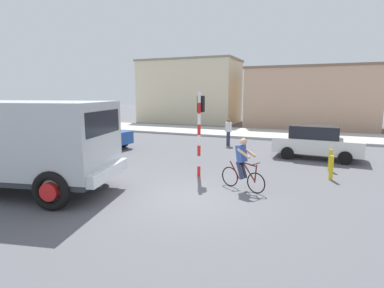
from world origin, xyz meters
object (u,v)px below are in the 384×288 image
Objects in this scene: cyclist at (243,164)px; pedestrian_near_kerb at (228,132)px; bollard_far at (330,160)px; truck_foreground at (28,141)px; car_red_near at (316,142)px; traffic_light_pole at (200,122)px; car_white_mid at (97,134)px; bollard_near at (331,168)px.

cyclist reaches higher than pedestrian_near_kerb.
truck_foreground is at bearing -143.19° from bollard_far.
truck_foreground is 1.42× the size of car_red_near.
car_red_near is at bearing 51.54° from traffic_light_pole.
car_red_near and car_white_mid have the same top height.
truck_foreground is 8.11m from car_white_mid.
car_red_near is at bearing -20.02° from pedestrian_near_kerb.
car_red_near is 2.53× the size of pedestrian_near_kerb.
traffic_light_pole is 0.78× the size of car_red_near.
bollard_far is at bearing 90.00° from bollard_near.
bollard_near is (8.91, 5.27, -1.22)m from truck_foreground.
car_red_near is at bearing 70.58° from cyclist.
cyclist is 0.42× the size of car_red_near.
truck_foreground is 11.19m from bollard_far.
truck_foreground is 6.47× the size of bollard_far.
car_white_mid is at bearing 177.21° from bollard_far.
truck_foreground reaches higher than car_red_near.
traffic_light_pole is 6.66m from car_red_near.
bollard_near is at bearing -90.00° from bollard_far.
traffic_light_pole reaches higher than car_white_mid.
truck_foreground is 6.85m from cyclist.
bollard_near is (4.64, 1.37, -1.62)m from traffic_light_pole.
bollard_near is at bearing -9.19° from car_white_mid.
bollard_near is (5.49, -5.55, -0.40)m from pedestrian_near_kerb.
bollard_far is (8.91, 6.67, -1.22)m from truck_foreground.
truck_foreground is 12.31m from car_red_near.
truck_foreground reaches higher than bollard_far.
bollard_far is at bearing 36.81° from truck_foreground.
pedestrian_near_kerb reaches higher than bollard_far.
bollard_near and bollard_far have the same top height.
traffic_light_pole is at bearing -149.23° from bollard_far.
car_red_near is at bearing 47.28° from truck_foreground.
traffic_light_pole is (-1.90, 1.02, 1.20)m from cyclist.
car_red_near is 4.55× the size of bollard_far.
cyclist is at bearing -24.46° from car_white_mid.
car_white_mid is at bearing 155.54° from cyclist.
car_white_mid is at bearing 170.81° from bollard_near.
cyclist is 0.41× the size of car_white_mid.
cyclist reaches higher than car_red_near.
cyclist is at bearing 25.06° from truck_foreground.
traffic_light_pole is 0.77× the size of car_white_mid.
car_white_mid is at bearing -152.80° from pedestrian_near_kerb.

